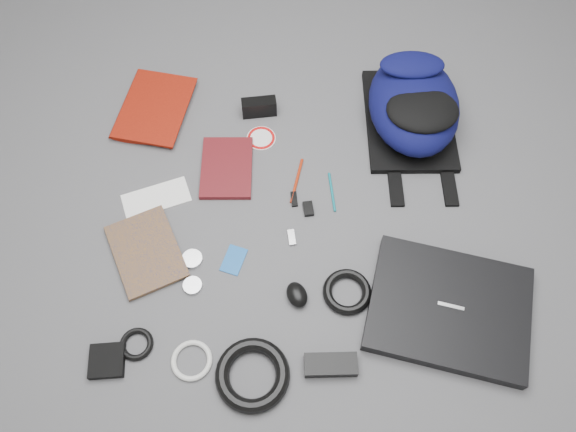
{
  "coord_description": "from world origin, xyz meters",
  "views": [
    {
      "loc": [
        -0.05,
        -0.74,
        1.42
      ],
      "look_at": [
        0.0,
        0.0,
        0.02
      ],
      "focal_mm": 35.0,
      "sensor_mm": 36.0,
      "label": 1
    }
  ],
  "objects": [
    {
      "name": "laptop",
      "position": [
        0.4,
        -0.3,
        0.02
      ],
      "size": [
        0.49,
        0.43,
        0.04
      ],
      "primitive_type": "cube",
      "rotation": [
        0.0,
        0.0,
        -0.32
      ],
      "color": "black",
      "rests_on": "ground"
    },
    {
      "name": "power_brick",
      "position": [
        0.08,
        -0.42,
        0.02
      ],
      "size": [
        0.13,
        0.06,
        0.03
      ],
      "primitive_type": "cube",
      "rotation": [
        0.0,
        0.0,
        -0.05
      ],
      "color": "black",
      "rests_on": "ground"
    },
    {
      "name": "headphone_right",
      "position": [
        -0.27,
        -0.19,
        0.01
      ],
      "size": [
        0.07,
        0.07,
        0.01
      ],
      "primitive_type": "cylinder",
      "rotation": [
        0.0,
        0.0,
        0.38
      ],
      "color": "#BDBDBF",
      "rests_on": "ground"
    },
    {
      "name": "white_cable_coil",
      "position": [
        -0.27,
        -0.39,
        0.01
      ],
      "size": [
        0.12,
        0.12,
        0.01
      ],
      "primitive_type": "torus",
      "rotation": [
        0.0,
        0.0,
        -0.17
      ],
      "color": "silver",
      "rests_on": "ground"
    },
    {
      "name": "cable_coil",
      "position": [
        0.14,
        -0.23,
        0.01
      ],
      "size": [
        0.14,
        0.14,
        0.03
      ],
      "primitive_type": "torus",
      "rotation": [
        0.0,
        0.0,
        -0.04
      ],
      "color": "black",
      "rests_on": "ground"
    },
    {
      "name": "power_cord_coil",
      "position": [
        -0.12,
        -0.43,
        0.02
      ],
      "size": [
        0.21,
        0.21,
        0.04
      ],
      "primitive_type": "torus",
      "rotation": [
        0.0,
        0.0,
        -0.13
      ],
      "color": "black",
      "rests_on": "ground"
    },
    {
      "name": "comic_book",
      "position": [
        -0.48,
        -0.11,
        0.01
      ],
      "size": [
        0.25,
        0.28,
        0.02
      ],
      "primitive_type": "imported",
      "rotation": [
        0.0,
        0.0,
        0.37
      ],
      "color": "#B5730C",
      "rests_on": "ground"
    },
    {
      "name": "textbook_red",
      "position": [
        -0.49,
        0.44,
        0.02
      ],
      "size": [
        0.27,
        0.32,
        0.03
      ],
      "primitive_type": "imported",
      "rotation": [
        0.0,
        0.0,
        -0.27
      ],
      "color": "maroon",
      "rests_on": "ground"
    },
    {
      "name": "compact_camera",
      "position": [
        -0.06,
        0.39,
        0.03
      ],
      "size": [
        0.11,
        0.04,
        0.06
      ],
      "primitive_type": "cube",
      "rotation": [
        0.0,
        0.0,
        0.05
      ],
      "color": "black",
      "rests_on": "ground"
    },
    {
      "name": "pen_teal",
      "position": [
        0.13,
        0.08,
        0.0
      ],
      "size": [
        0.01,
        0.13,
        0.01
      ],
      "primitive_type": "cylinder",
      "rotation": [
        1.57,
        0.0,
        0.03
      ],
      "color": "#0D6D78",
      "rests_on": "ground"
    },
    {
      "name": "ground",
      "position": [
        0.0,
        0.0,
        0.0
      ],
      "size": [
        4.0,
        4.0,
        0.0
      ],
      "primitive_type": "plane",
      "color": "#4F4F51",
      "rests_on": "ground"
    },
    {
      "name": "pouch",
      "position": [
        -0.48,
        -0.37,
        0.01
      ],
      "size": [
        0.09,
        0.09,
        0.02
      ],
      "primitive_type": "cube",
      "rotation": [
        0.0,
        0.0,
        0.01
      ],
      "color": "black",
      "rests_on": "ground"
    },
    {
      "name": "headphone_left",
      "position": [
        -0.27,
        -0.11,
        0.01
      ],
      "size": [
        0.07,
        0.07,
        0.01
      ],
      "primitive_type": "cylinder",
      "rotation": [
        0.0,
        0.0,
        0.25
      ],
      "color": "silver",
      "rests_on": "ground"
    },
    {
      "name": "id_badge",
      "position": [
        -0.16,
        -0.12,
        0.0
      ],
      "size": [
        0.08,
        0.1,
        0.0
      ],
      "primitive_type": "cube",
      "rotation": [
        0.0,
        0.0,
        -0.39
      ],
      "color": "#1659A8",
      "rests_on": "ground"
    },
    {
      "name": "sticker_disc",
      "position": [
        -0.06,
        0.29,
        0.0
      ],
      "size": [
        0.1,
        0.1,
        0.0
      ],
      "primitive_type": "cylinder",
      "rotation": [
        0.0,
        0.0,
        -0.11
      ],
      "color": "white",
      "rests_on": "ground"
    },
    {
      "name": "dvd_case",
      "position": [
        -0.17,
        0.18,
        0.01
      ],
      "size": [
        0.16,
        0.22,
        0.02
      ],
      "primitive_type": "cube",
      "rotation": [
        0.0,
        0.0,
        -0.07
      ],
      "color": "#460D10",
      "rests_on": "ground"
    },
    {
      "name": "earbud_coil",
      "position": [
        -0.41,
        -0.34,
        0.01
      ],
      "size": [
        0.11,
        0.11,
        0.02
      ],
      "primitive_type": "torus",
      "rotation": [
        0.0,
        0.0,
        0.33
      ],
      "color": "black",
      "rests_on": "ground"
    },
    {
      "name": "mouse",
      "position": [
        0.01,
        -0.24,
        0.02
      ],
      "size": [
        0.07,
        0.09,
        0.04
      ],
      "primitive_type": "ellipsoid",
      "rotation": [
        0.0,
        0.0,
        0.33
      ],
      "color": "black",
      "rests_on": "ground"
    },
    {
      "name": "backpack",
      "position": [
        0.4,
        0.32,
        0.09
      ],
      "size": [
        0.31,
        0.44,
        0.18
      ],
      "primitive_type": null,
      "rotation": [
        0.0,
        0.0,
        -0.06
      ],
      "color": "#070932",
      "rests_on": "ground"
    },
    {
      "name": "usb_silver",
      "position": [
        0.01,
        -0.06,
        0.0
      ],
      "size": [
        0.02,
        0.05,
        0.01
      ],
      "primitive_type": "cube",
      "rotation": [
        0.0,
        0.0,
        0.06
      ],
      "color": "#AFAEB0",
      "rests_on": "ground"
    },
    {
      "name": "usb_black",
      "position": [
        0.02,
        0.06,
        0.0
      ],
      "size": [
        0.02,
        0.05,
        0.01
      ],
      "primitive_type": "cube",
      "rotation": [
        0.0,
        0.0,
        0.02
      ],
      "color": "black",
      "rests_on": "ground"
    },
    {
      "name": "key_fob",
      "position": [
        0.06,
        0.03,
        0.01
      ],
      "size": [
        0.03,
        0.05,
        0.01
      ],
      "primitive_type": "cube",
      "rotation": [
        0.0,
        0.0,
        0.07
      ],
      "color": "black",
      "rests_on": "ground"
    },
    {
      "name": "pen_red",
      "position": [
        0.03,
        0.12,
        0.0
      ],
      "size": [
        0.05,
        0.15,
        0.01
      ],
      "primitive_type": "cylinder",
      "rotation": [
        1.57,
        0.0,
        -0.29
      ],
      "color": "#A6270C",
      "rests_on": "ground"
    },
    {
      "name": "envelope",
      "position": [
        -0.38,
        0.1,
        0.0
      ],
      "size": [
        0.21,
        0.14,
        0.0
      ],
      "primitive_type": "cube",
      "rotation": [
        0.0,
        0.0,
        0.28
      ],
      "color": "white",
      "rests_on": "ground"
    }
  ]
}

